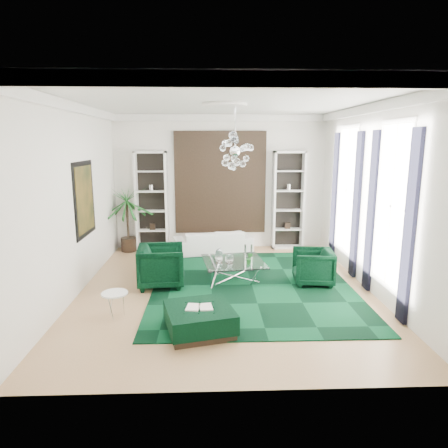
{
  "coord_description": "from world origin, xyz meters",
  "views": [
    {
      "loc": [
        -0.32,
        -7.94,
        3.04
      ],
      "look_at": [
        -0.0,
        0.5,
        1.3
      ],
      "focal_mm": 32.0,
      "sensor_mm": 36.0,
      "label": 1
    }
  ],
  "objects_px": {
    "palm": "(127,210)",
    "side_table": "(115,305)",
    "ottoman_front": "(200,320)",
    "armchair_left": "(161,266)",
    "armchair_right": "(313,267)",
    "sofa": "(213,241)",
    "coffee_table": "(234,270)",
    "ottoman_side": "(163,260)"
  },
  "relations": [
    {
      "from": "palm",
      "to": "side_table",
      "type": "bearing_deg",
      "value": -81.99
    },
    {
      "from": "ottoman_front",
      "to": "palm",
      "type": "xyz_separation_m",
      "value": [
        -2.12,
        5.01,
        0.97
      ]
    },
    {
      "from": "armchair_left",
      "to": "armchair_right",
      "type": "bearing_deg",
      "value": -94.98
    },
    {
      "from": "ottoman_front",
      "to": "palm",
      "type": "height_order",
      "value": "palm"
    },
    {
      "from": "sofa",
      "to": "armchair_right",
      "type": "xyz_separation_m",
      "value": [
        2.15,
        -2.61,
        0.07
      ]
    },
    {
      "from": "armchair_right",
      "to": "side_table",
      "type": "distance_m",
      "value": 4.22
    },
    {
      "from": "armchair_right",
      "to": "coffee_table",
      "type": "relative_size",
      "value": 0.65
    },
    {
      "from": "ottoman_side",
      "to": "side_table",
      "type": "distance_m",
      "value": 2.8
    },
    {
      "from": "sofa",
      "to": "armchair_right",
      "type": "bearing_deg",
      "value": 117.16
    },
    {
      "from": "sofa",
      "to": "side_table",
      "type": "height_order",
      "value": "sofa"
    },
    {
      "from": "sofa",
      "to": "ottoman_side",
      "type": "height_order",
      "value": "sofa"
    },
    {
      "from": "ottoman_front",
      "to": "armchair_left",
      "type": "bearing_deg",
      "value": 111.66
    },
    {
      "from": "palm",
      "to": "sofa",
      "type": "bearing_deg",
      "value": -5.4
    },
    {
      "from": "sofa",
      "to": "side_table",
      "type": "xyz_separation_m",
      "value": [
        -1.77,
        -4.17,
        -0.09
      ]
    },
    {
      "from": "coffee_table",
      "to": "palm",
      "type": "height_order",
      "value": "palm"
    },
    {
      "from": "ottoman_side",
      "to": "palm",
      "type": "height_order",
      "value": "palm"
    },
    {
      "from": "coffee_table",
      "to": "palm",
      "type": "relative_size",
      "value": 0.56
    },
    {
      "from": "ottoman_front",
      "to": "palm",
      "type": "bearing_deg",
      "value": 112.92
    },
    {
      "from": "side_table",
      "to": "palm",
      "type": "height_order",
      "value": "palm"
    },
    {
      "from": "armchair_right",
      "to": "coffee_table",
      "type": "distance_m",
      "value": 1.74
    },
    {
      "from": "coffee_table",
      "to": "sofa",
      "type": "bearing_deg",
      "value": 100.64
    },
    {
      "from": "sofa",
      "to": "armchair_left",
      "type": "height_order",
      "value": "armchair_left"
    },
    {
      "from": "armchair_right",
      "to": "side_table",
      "type": "height_order",
      "value": "armchair_right"
    },
    {
      "from": "armchair_right",
      "to": "armchair_left",
      "type": "bearing_deg",
      "value": -84.0
    },
    {
      "from": "ottoman_front",
      "to": "coffee_table",
      "type": "bearing_deg",
      "value": 74.02
    },
    {
      "from": "armchair_right",
      "to": "ottoman_front",
      "type": "height_order",
      "value": "armchair_right"
    },
    {
      "from": "side_table",
      "to": "armchair_left",
      "type": "bearing_deg",
      "value": 67.78
    },
    {
      "from": "ottoman_front",
      "to": "side_table",
      "type": "bearing_deg",
      "value": 157.73
    },
    {
      "from": "armchair_right",
      "to": "coffee_table",
      "type": "height_order",
      "value": "armchair_right"
    },
    {
      "from": "armchair_left",
      "to": "ottoman_side",
      "type": "xyz_separation_m",
      "value": [
        -0.12,
        1.2,
        -0.24
      ]
    },
    {
      "from": "coffee_table",
      "to": "side_table",
      "type": "bearing_deg",
      "value": -140.05
    },
    {
      "from": "sofa",
      "to": "armchair_left",
      "type": "xyz_separation_m",
      "value": [
        -1.13,
        -2.61,
        0.13
      ]
    },
    {
      "from": "armchair_right",
      "to": "palm",
      "type": "xyz_separation_m",
      "value": [
        -4.54,
        2.84,
        0.79
      ]
    },
    {
      "from": "ottoman_side",
      "to": "armchair_right",
      "type": "bearing_deg",
      "value": -19.37
    },
    {
      "from": "coffee_table",
      "to": "ottoman_front",
      "type": "height_order",
      "value": "coffee_table"
    },
    {
      "from": "coffee_table",
      "to": "ottoman_side",
      "type": "xyz_separation_m",
      "value": [
        -1.69,
        0.91,
        -0.02
      ]
    },
    {
      "from": "sofa",
      "to": "side_table",
      "type": "distance_m",
      "value": 4.53
    },
    {
      "from": "armchair_left",
      "to": "ottoman_front",
      "type": "bearing_deg",
      "value": -163.37
    },
    {
      "from": "coffee_table",
      "to": "ottoman_side",
      "type": "height_order",
      "value": "coffee_table"
    },
    {
      "from": "ottoman_side",
      "to": "ottoman_front",
      "type": "xyz_separation_m",
      "value": [
        0.98,
        -3.37,
        0.0
      ]
    },
    {
      "from": "armchair_left",
      "to": "sofa",
      "type": "bearing_deg",
      "value": -28.44
    },
    {
      "from": "coffee_table",
      "to": "ottoman_front",
      "type": "relative_size",
      "value": 1.25
    }
  ]
}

